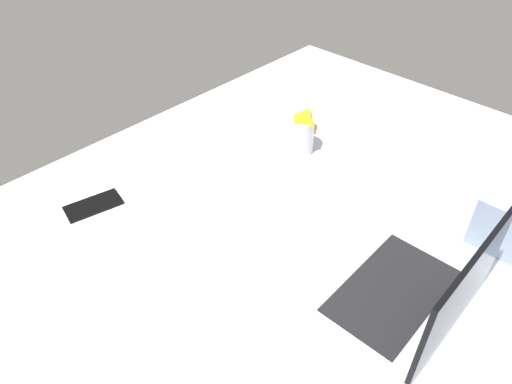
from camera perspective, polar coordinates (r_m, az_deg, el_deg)
bed_mattress at (r=123.95cm, az=5.34°, el=-7.44°), size 180.00×140.00×18.00cm
laptop at (r=102.77cm, az=18.33°, el=-11.63°), size 33.43×23.61×23.00cm
snack_cup at (r=141.09cm, az=5.20°, el=7.02°), size 10.27×9.85×13.41cm
cell_phone at (r=129.89cm, az=-18.81°, el=-1.52°), size 15.15×9.71×0.80cm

